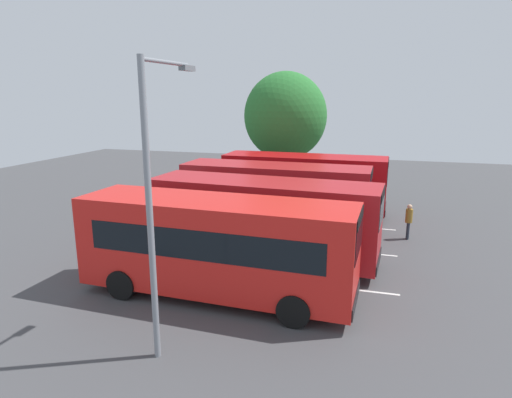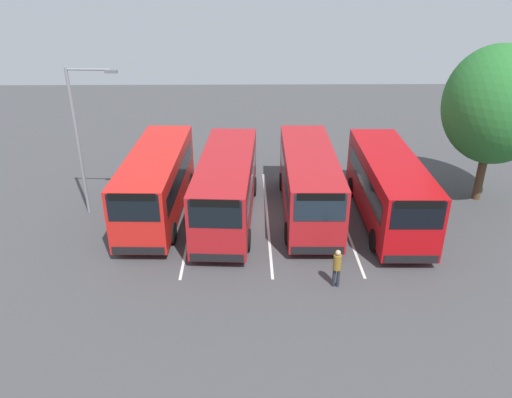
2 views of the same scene
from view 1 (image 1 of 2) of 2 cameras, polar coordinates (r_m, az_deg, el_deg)
ground_plane at (r=19.66m, az=1.88°, el=-5.98°), size 59.20×59.20×0.00m
bus_far_left at (r=14.19m, az=-5.18°, el=-6.01°), size 9.13×2.81×3.29m
bus_center_left at (r=17.20m, az=1.02°, el=-2.49°), size 9.19×3.00×3.29m
bus_center_right at (r=21.16m, az=2.59°, el=0.52°), size 9.10×2.71×3.29m
bus_far_right at (r=24.67m, az=6.38°, el=2.29°), size 9.11×2.72×3.29m
pedestrian at (r=21.27m, az=19.51°, el=-2.48°), size 0.37×0.37×1.67m
street_lamp at (r=10.64m, az=-13.28°, el=0.94°), size 0.33×2.44×7.41m
depot_tree at (r=30.23m, az=3.87°, el=10.84°), size 5.69×5.12×8.20m
lane_stripe_outer_left at (r=16.26m, az=-1.56°, el=-10.21°), size 11.00×0.21×0.01m
lane_stripe_inner_left at (r=19.66m, az=1.88°, el=-5.97°), size 11.00×0.21×0.01m
lane_stripe_inner_right at (r=23.18m, az=4.26°, el=-2.98°), size 11.00×0.21×0.01m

